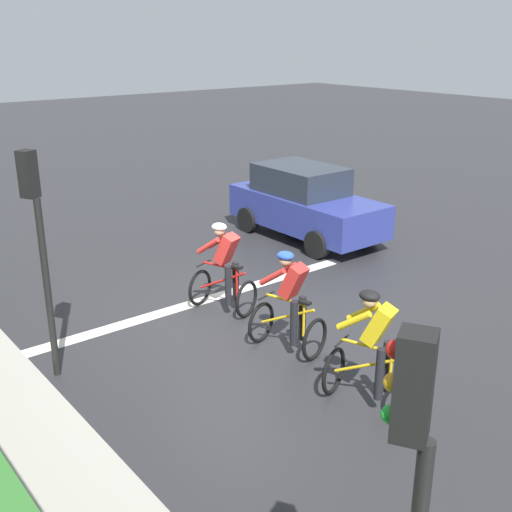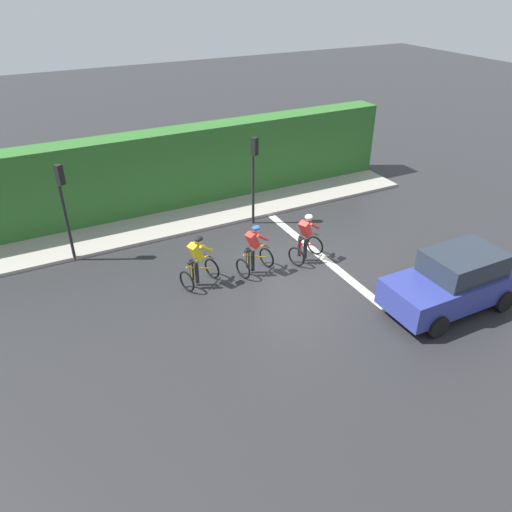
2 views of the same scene
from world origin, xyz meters
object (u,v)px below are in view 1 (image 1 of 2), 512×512
cyclist_second (290,305)px  traffic_light_far_junction (409,509)px  cyclist_lead (372,352)px  traffic_light_near_crossing (37,231)px  cyclist_mid (224,270)px  car_navy (305,203)px

cyclist_second → traffic_light_far_junction: traffic_light_far_junction is taller
traffic_light_far_junction → cyclist_lead: bearing=-136.9°
traffic_light_near_crossing → cyclist_mid: bearing=-175.9°
cyclist_second → traffic_light_near_crossing: 3.89m
cyclist_lead → car_navy: (-4.39, -6.09, 0.08)m
cyclist_second → traffic_light_far_junction: (3.51, 4.99, 1.43)m
cyclist_second → car_navy: (-4.24, -4.25, 0.08)m
cyclist_lead → traffic_light_far_junction: size_ratio=0.50×
cyclist_lead → cyclist_mid: same height
cyclist_second → cyclist_mid: (-0.09, -1.88, 0.00)m
cyclist_second → car_navy: car_navy is taller
cyclist_second → traffic_light_far_junction: 6.26m
traffic_light_near_crossing → car_navy: bearing=-160.7°
cyclist_mid → traffic_light_far_junction: bearing=62.3°
cyclist_second → traffic_light_near_crossing: (3.22, -1.64, 1.43)m
car_navy → traffic_light_far_junction: bearing=50.0°
cyclist_mid → traffic_light_near_crossing: (3.31, 0.24, 1.43)m
cyclist_mid → car_navy: (-4.15, -2.37, 0.08)m
cyclist_mid → cyclist_second: bearing=87.2°
cyclist_lead → traffic_light_near_crossing: size_ratio=0.50×
cyclist_mid → traffic_light_far_junction: (3.60, 6.87, 1.43)m
cyclist_mid → car_navy: size_ratio=0.40×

